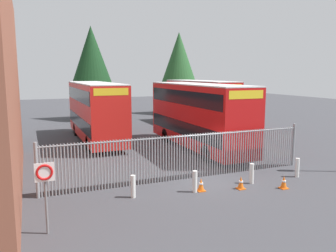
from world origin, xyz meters
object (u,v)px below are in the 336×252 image
Objects in this scene: traffic_cone_near_kerb at (201,185)px; bollard_far_right at (297,168)px; speed_limit_sign_post at (45,181)px; traffic_cone_mid_forecourt at (284,182)px; double_decker_bus_behind_fence_left at (95,109)px; double_decker_bus_behind_fence_right at (200,101)px; bollard_near_right at (252,174)px; bollard_center_front at (195,181)px; traffic_cone_by_gate at (241,183)px; bollard_near_left at (133,186)px; double_decker_bus_near_gate at (198,114)px.

bollard_far_right is at bearing 0.01° from traffic_cone_near_kerb.
traffic_cone_mid_forecourt is at bearing 3.44° from speed_limit_sign_post.
double_decker_bus_behind_fence_left is 11.38m from double_decker_bus_behind_fence_right.
bollard_near_right is 1.61× the size of traffic_cone_near_kerb.
traffic_cone_near_kerb is (-3.57, 1.12, 0.00)m from traffic_cone_mid_forecourt.
bollard_center_front reaches higher than traffic_cone_by_gate.
bollard_far_right is at bearing -2.53° from bollard_near_left.
traffic_cone_by_gate is (-0.91, -0.46, -0.19)m from bollard_near_right.
bollard_near_left is at bearing 170.26° from traffic_cone_by_gate.
traffic_cone_near_kerb is (-2.67, -0.01, -0.19)m from bollard_near_right.
bollard_near_left is at bearing 172.89° from traffic_cone_near_kerb.
bollard_center_front is at bearing 15.54° from speed_limit_sign_post.
traffic_cone_by_gate is 1.00× the size of traffic_cone_near_kerb.
bollard_far_right is 3.65m from traffic_cone_by_gate.
double_decker_bus_behind_fence_left and double_decker_bus_behind_fence_right have the same top height.
traffic_cone_by_gate and traffic_cone_near_kerb have the same top height.
traffic_cone_by_gate is at bearing -14.07° from traffic_cone_near_kerb.
traffic_cone_near_kerb is 6.83m from speed_limit_sign_post.
double_decker_bus_behind_fence_left reaches higher than bollard_far_right.
double_decker_bus_behind_fence_left is 13.30m from bollard_center_front.
bollard_center_front reaches higher than traffic_cone_mid_forecourt.
double_decker_bus_behind_fence_right is 18.32× the size of traffic_cone_near_kerb.
double_decker_bus_near_gate is at bearing 81.76° from bollard_near_right.
speed_limit_sign_post is at bearing -165.02° from traffic_cone_near_kerb.
double_decker_bus_behind_fence_right reaches higher than bollard_center_front.
traffic_cone_by_gate is (4.73, -0.81, -0.19)m from bollard_near_left.
speed_limit_sign_post is (-6.13, -1.70, 1.30)m from bollard_center_front.
speed_limit_sign_post is at bearing -164.46° from bollard_center_front.
double_decker_bus_behind_fence_right is 18.58m from traffic_cone_by_gate.
double_decker_bus_near_gate is 13.83m from speed_limit_sign_post.
double_decker_bus_near_gate reaches higher than bollard_near_right.
traffic_cone_mid_forecourt is at bearing -91.29° from double_decker_bus_near_gate.
bollard_far_right is at bearing -101.16° from double_decker_bus_behind_fence_right.
bollard_near_left is 1.61× the size of traffic_cone_mid_forecourt.
bollard_near_right is at bearing -98.24° from double_decker_bus_near_gate.
traffic_cone_by_gate and traffic_cone_mid_forecourt have the same top height.
double_decker_bus_behind_fence_right is 11.38× the size of bollard_far_right.
bollard_near_right is 2.71m from bollard_far_right.
bollard_far_right is 1.61× the size of traffic_cone_mid_forecourt.
traffic_cone_mid_forecourt is at bearing -105.98° from double_decker_bus_behind_fence_right.
bollard_near_left is at bearing 177.47° from bollard_far_right.
traffic_cone_near_kerb is (2.97, -0.37, -0.19)m from bollard_near_left.
double_decker_bus_near_gate is at bearing 63.59° from traffic_cone_near_kerb.
double_decker_bus_behind_fence_left is 13.99m from bollard_near_right.
traffic_cone_by_gate is at bearing 8.87° from speed_limit_sign_post.
bollard_near_right is 1.61× the size of traffic_cone_mid_forecourt.
traffic_cone_mid_forecourt is (-1.81, -1.12, -0.19)m from bollard_far_right.
bollard_near_left is (-11.64, -16.31, -1.95)m from double_decker_bus_behind_fence_right.
double_decker_bus_near_gate is 8.55m from traffic_cone_by_gate.
double_decker_bus_near_gate is at bearing 61.80° from bollard_center_front.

